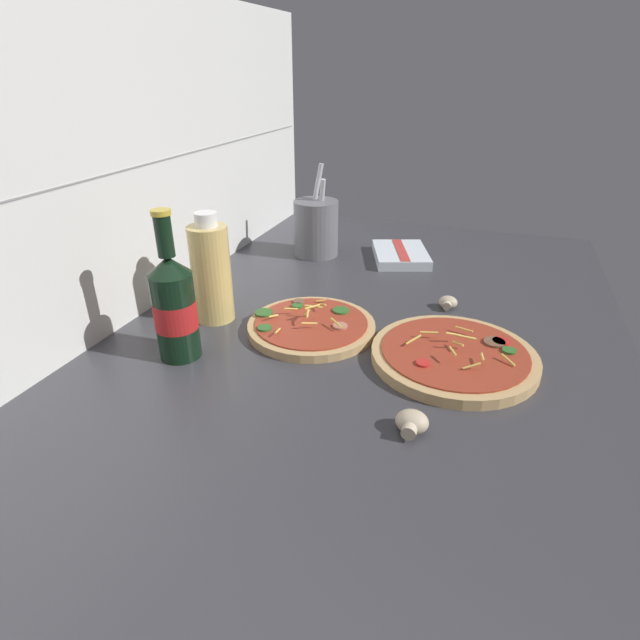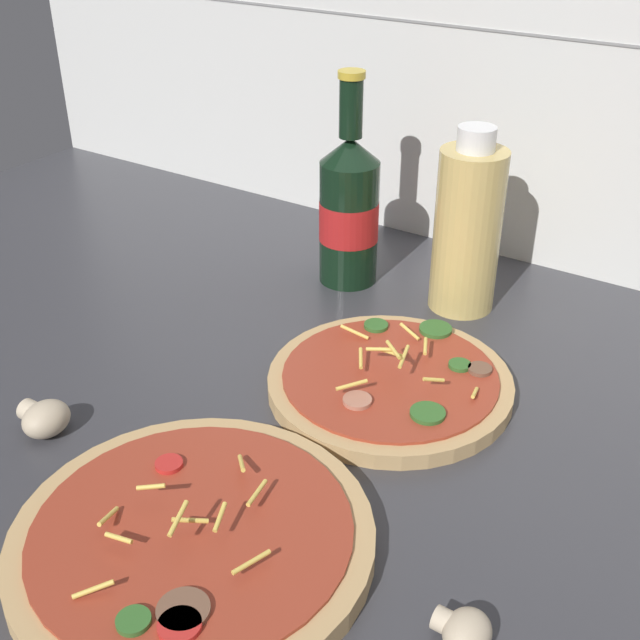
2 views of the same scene
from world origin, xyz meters
The scene contains 8 objects.
counter_slab centered at (0.00, 0.00, 1.25)cm, with size 160.00×90.00×2.50cm.
tile_backsplash centered at (0.00, 45.50, 30.00)cm, with size 160.00×1.13×60.00cm.
pizza_near centered at (0.60, -15.36, 3.56)cm, with size 27.28×27.28×5.13cm.
pizza_far centered at (2.94, 10.79, 3.43)cm, with size 23.65×23.65×5.01cm.
beer_bottle centered at (-12.79, 28.58, 11.72)cm, with size 7.03×7.03×25.03cm.
oil_bottle centered at (1.47, 30.10, 12.11)cm, with size 7.38×7.38×20.90cm.
mushroom_left centered at (21.02, -12.00, 3.80)cm, with size 3.90×3.72×2.60cm.
mushroom_right centered at (-19.76, -11.91, 4.07)cm, with size 4.70×4.47×3.13cm.
Camera 2 is at (32.22, -46.31, 47.76)cm, focal length 45.00 mm.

